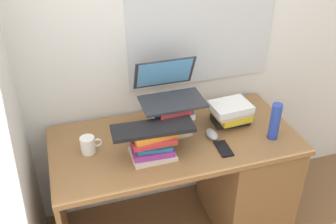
{
  "coord_description": "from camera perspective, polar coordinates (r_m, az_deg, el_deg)",
  "views": [
    {
      "loc": [
        -0.56,
        -1.66,
        2.01
      ],
      "look_at": [
        -0.04,
        0.01,
        0.91
      ],
      "focal_mm": 41.62,
      "sensor_mm": 36.0,
      "label": 1
    }
  ],
  "objects": [
    {
      "name": "wall_back",
      "position": [
        2.22,
        -1.82,
        13.69
      ],
      "size": [
        6.0,
        0.06,
        2.6
      ],
      "color": "white",
      "rests_on": "ground"
    },
    {
      "name": "desk",
      "position": [
        2.46,
        8.87,
        -9.0
      ],
      "size": [
        1.37,
        0.66,
        0.73
      ],
      "color": "olive",
      "rests_on": "ground"
    },
    {
      "name": "book_stack_tall",
      "position": [
        2.15,
        0.5,
        -0.85
      ],
      "size": [
        0.24,
        0.2,
        0.2
      ],
      "color": "beige",
      "rests_on": "desk"
    },
    {
      "name": "book_stack_keyboard_riser",
      "position": [
        2.02,
        -2.25,
        -4.37
      ],
      "size": [
        0.25,
        0.19,
        0.15
      ],
      "color": "beige",
      "rests_on": "desk"
    },
    {
      "name": "book_stack_side",
      "position": [
        2.29,
        9.15,
        -0.02
      ],
      "size": [
        0.24,
        0.21,
        0.14
      ],
      "color": "black",
      "rests_on": "desk"
    },
    {
      "name": "laptop",
      "position": [
        2.12,
        0.07,
        3.32
      ],
      "size": [
        0.34,
        0.3,
        0.2
      ],
      "color": "#2D2D33",
      "rests_on": "book_stack_tall"
    },
    {
      "name": "keyboard",
      "position": [
        1.96,
        -2.23,
        -2.42
      ],
      "size": [
        0.43,
        0.16,
        0.02
      ],
      "primitive_type": "cube",
      "rotation": [
        0.0,
        0.0,
        -0.06
      ],
      "color": "black",
      "rests_on": "book_stack_keyboard_riser"
    },
    {
      "name": "computer_mouse",
      "position": [
        2.18,
        6.44,
        -3.25
      ],
      "size": [
        0.06,
        0.1,
        0.04
      ],
      "primitive_type": "ellipsoid",
      "color": "#A5A8AD",
      "rests_on": "desk"
    },
    {
      "name": "mug",
      "position": [
        2.09,
        -11.6,
        -4.74
      ],
      "size": [
        0.11,
        0.08,
        0.09
      ],
      "color": "white",
      "rests_on": "desk"
    },
    {
      "name": "water_bottle",
      "position": [
        2.19,
        15.4,
        -1.35
      ],
      "size": [
        0.06,
        0.06,
        0.22
      ],
      "primitive_type": "cylinder",
      "color": "#263FA5",
      "rests_on": "desk"
    },
    {
      "name": "cell_phone",
      "position": [
        2.11,
        8.15,
        -5.33
      ],
      "size": [
        0.07,
        0.14,
        0.01
      ],
      "primitive_type": "cube",
      "rotation": [
        0.0,
        0.0,
        -0.04
      ],
      "color": "black",
      "rests_on": "desk"
    }
  ]
}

